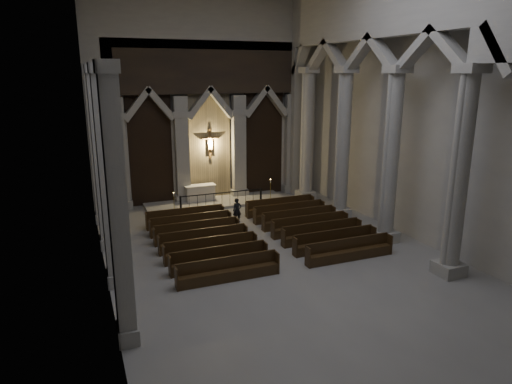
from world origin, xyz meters
TOP-DOWN VIEW (x-y plane):
  - room at (0.00, 0.00)m, footprint 24.00×24.10m
  - sanctuary_wall at (0.00, 11.54)m, footprint 14.00×0.77m
  - right_arcade at (5.50, 1.33)m, footprint 1.00×24.00m
  - left_pilasters at (-6.75, 3.50)m, footprint 0.60×13.00m
  - sanctuary_step at (0.00, 10.60)m, footprint 8.50×2.60m
  - altar at (-0.87, 11.14)m, footprint 1.88×0.75m
  - altar_rail at (0.00, 9.49)m, footprint 4.99×0.09m
  - candle_stand_left at (-2.90, 9.08)m, footprint 0.23×0.23m
  - candle_stand_right at (3.11, 9.53)m, footprint 0.25×0.25m
  - pews at (-0.00, 3.73)m, footprint 9.47×7.45m
  - worshipper at (-0.04, 6.70)m, footprint 0.50×0.34m

SIDE VIEW (x-z plane):
  - sanctuary_step at x=0.00m, z-range 0.00..0.15m
  - pews at x=0.00m, z-range -0.16..0.75m
  - candle_stand_left at x=-2.90m, z-range -0.31..1.03m
  - candle_stand_right at x=3.11m, z-range -0.34..1.15m
  - altar at x=-0.87m, z-range 0.15..1.11m
  - altar_rail at x=0.00m, z-range 0.16..1.14m
  - worshipper at x=-0.04m, z-range 0.00..1.31m
  - left_pilasters at x=-6.75m, z-range -0.10..7.92m
  - sanctuary_wall at x=0.00m, z-range 0.62..12.62m
  - room at x=0.00m, z-range 1.60..13.60m
  - right_arcade at x=5.50m, z-range 1.83..13.83m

